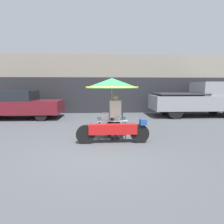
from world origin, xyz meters
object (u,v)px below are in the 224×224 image
Objects in this scene: vendor_motorcycle_cart at (112,93)px; vendor_person at (115,114)px; pickup_truck at (199,100)px; parked_car at (18,104)px.

vendor_motorcycle_cart is 1.51× the size of vendor_person.
parked_car is at bearing -178.68° from pickup_truck.
vendor_person is at bearing -140.81° from pickup_truck.
vendor_motorcycle_cart reaches higher than vendor_person.
vendor_motorcycle_cart is at bearing -141.74° from pickup_truck.
vendor_motorcycle_cart is 0.43× the size of pickup_truck.
vendor_person is at bearing -38.91° from parked_car.
vendor_motorcycle_cart reaches higher than parked_car.
pickup_truck is (10.56, 0.24, 0.21)m from parked_car.
parked_car is (-5.16, 4.16, -0.06)m from vendor_person.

